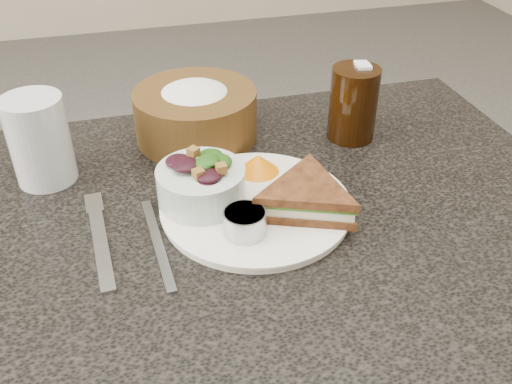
{
  "coord_description": "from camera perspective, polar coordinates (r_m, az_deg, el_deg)",
  "views": [
    {
      "loc": [
        -0.14,
        -0.59,
        1.23
      ],
      "look_at": [
        0.03,
        0.02,
        0.78
      ],
      "focal_mm": 40.0,
      "sensor_mm": 36.0,
      "label": 1
    }
  ],
  "objects": [
    {
      "name": "dinner_plate",
      "position": [
        0.79,
        0.0,
        -1.45
      ],
      "size": [
        0.26,
        0.26,
        0.01
      ],
      "primitive_type": "cylinder",
      "color": "white",
      "rests_on": "dining_table"
    },
    {
      "name": "water_glass",
      "position": [
        0.88,
        -20.84,
        4.88
      ],
      "size": [
        0.09,
        0.09,
        0.13
      ],
      "primitive_type": "cylinder",
      "rotation": [
        0.0,
        0.0,
        -0.07
      ],
      "color": "silver",
      "rests_on": "dining_table"
    },
    {
      "name": "cola_glass",
      "position": [
        0.95,
        9.74,
        9.02
      ],
      "size": [
        0.09,
        0.09,
        0.13
      ],
      "primitive_type": null,
      "rotation": [
        0.0,
        0.0,
        -0.18
      ],
      "color": "black",
      "rests_on": "dining_table"
    },
    {
      "name": "sandwich",
      "position": [
        0.76,
        5.07,
        -0.54
      ],
      "size": [
        0.2,
        0.2,
        0.04
      ],
      "primitive_type": null,
      "rotation": [
        0.0,
        0.0,
        -0.38
      ],
      "color": "brown",
      "rests_on": "dinner_plate"
    },
    {
      "name": "fork",
      "position": [
        0.76,
        -15.27,
        -5.0
      ],
      "size": [
        0.03,
        0.18,
        0.0
      ],
      "primitive_type": "cube",
      "rotation": [
        0.0,
        0.0,
        0.06
      ],
      "color": "#A8A8A9",
      "rests_on": "dining_table"
    },
    {
      "name": "knife",
      "position": [
        0.74,
        -9.8,
        -5.04
      ],
      "size": [
        0.02,
        0.19,
        0.0
      ],
      "primitive_type": "cube",
      "rotation": [
        0.0,
        0.0,
        0.06
      ],
      "color": "gray",
      "rests_on": "dining_table"
    },
    {
      "name": "salad_bowl",
      "position": [
        0.77,
        -5.54,
        1.26
      ],
      "size": [
        0.13,
        0.13,
        0.07
      ],
      "primitive_type": null,
      "rotation": [
        0.0,
        0.0,
        -0.12
      ],
      "color": "#B2C7BD",
      "rests_on": "dinner_plate"
    },
    {
      "name": "orange_wedge",
      "position": [
        0.84,
        0.24,
        2.86
      ],
      "size": [
        0.08,
        0.08,
        0.03
      ],
      "primitive_type": "cone",
      "rotation": [
        0.0,
        0.0,
        0.42
      ],
      "color": "orange",
      "rests_on": "dinner_plate"
    },
    {
      "name": "dressing_ramekin",
      "position": [
        0.72,
        -1.13,
        -3.08
      ],
      "size": [
        0.06,
        0.06,
        0.03
      ],
      "primitive_type": "cylinder",
      "rotation": [
        0.0,
        0.0,
        0.11
      ],
      "color": "#A5A8AC",
      "rests_on": "dinner_plate"
    },
    {
      "name": "bread_basket",
      "position": [
        0.94,
        -6.09,
        8.51
      ],
      "size": [
        0.22,
        0.22,
        0.11
      ],
      "primitive_type": null,
      "rotation": [
        0.0,
        0.0,
        -0.12
      ],
      "color": "brown",
      "rests_on": "dining_table"
    }
  ]
}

